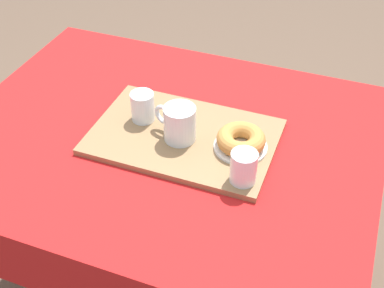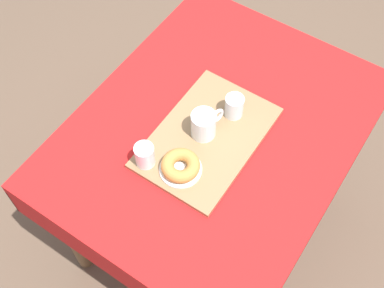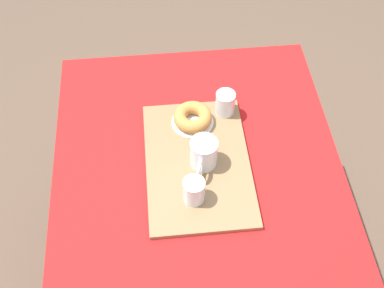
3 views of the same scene
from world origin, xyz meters
The scene contains 8 objects.
ground_plane centered at (0.00, 0.00, 0.00)m, with size 6.00×6.00×0.00m, color brown.
dining_table centered at (0.00, 0.00, 0.65)m, with size 1.11×0.87×0.76m.
serving_tray centered at (-0.05, 0.00, 0.76)m, with size 0.47×0.31×0.02m, color olive.
tea_mug_left centered at (-0.05, 0.02, 0.82)m, with size 0.12×0.08×0.09m.
water_glass_near centered at (-0.24, 0.11, 0.81)m, with size 0.06×0.06×0.08m.
water_glass_far centered at (0.07, -0.02, 0.81)m, with size 0.06×0.06×0.08m.
donut_plate_left centered at (-0.21, 0.00, 0.77)m, with size 0.13×0.13×0.01m, color white.
sugar_donut_left centered at (-0.21, 0.00, 0.80)m, with size 0.12×0.12×0.04m, color #BC7F3D.
Camera 2 is at (-0.82, -0.45, 2.12)m, focal length 46.50 mm.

